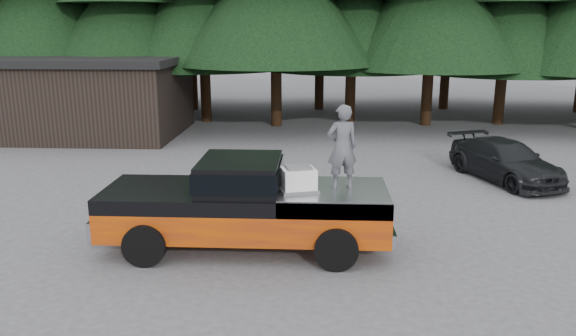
{
  "coord_description": "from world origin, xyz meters",
  "views": [
    {
      "loc": [
        0.9,
        -11.44,
        4.54
      ],
      "look_at": [
        0.3,
        0.0,
        1.63
      ],
      "focal_mm": 35.0,
      "sensor_mm": 36.0,
      "label": 1
    }
  ],
  "objects_px": {
    "air_compressor": "(298,180)",
    "utility_building": "(85,95)",
    "man_on_bed": "(342,147)",
    "parked_car": "(505,161)",
    "pickup_truck": "(246,218)"
  },
  "relations": [
    {
      "from": "air_compressor",
      "to": "utility_building",
      "type": "relative_size",
      "value": 0.08
    },
    {
      "from": "air_compressor",
      "to": "man_on_bed",
      "type": "relative_size",
      "value": 0.38
    },
    {
      "from": "man_on_bed",
      "to": "parked_car",
      "type": "height_order",
      "value": "man_on_bed"
    },
    {
      "from": "pickup_truck",
      "to": "parked_car",
      "type": "bearing_deg",
      "value": 38.92
    },
    {
      "from": "pickup_truck",
      "to": "air_compressor",
      "type": "xyz_separation_m",
      "value": [
        1.09,
        -0.22,
        0.89
      ]
    },
    {
      "from": "man_on_bed",
      "to": "utility_building",
      "type": "relative_size",
      "value": 0.2
    },
    {
      "from": "air_compressor",
      "to": "utility_building",
      "type": "distance_m",
      "value": 15.87
    },
    {
      "from": "man_on_bed",
      "to": "air_compressor",
      "type": "bearing_deg",
      "value": 0.73
    },
    {
      "from": "parked_car",
      "to": "utility_building",
      "type": "xyz_separation_m",
      "value": [
        -15.58,
        6.7,
        1.07
      ]
    },
    {
      "from": "air_compressor",
      "to": "man_on_bed",
      "type": "height_order",
      "value": "man_on_bed"
    },
    {
      "from": "man_on_bed",
      "to": "parked_car",
      "type": "bearing_deg",
      "value": -147.15
    },
    {
      "from": "pickup_truck",
      "to": "parked_car",
      "type": "height_order",
      "value": "pickup_truck"
    },
    {
      "from": "pickup_truck",
      "to": "parked_car",
      "type": "xyz_separation_m",
      "value": [
        7.13,
        5.76,
        -0.06
      ]
    },
    {
      "from": "air_compressor",
      "to": "utility_building",
      "type": "bearing_deg",
      "value": 110.49
    },
    {
      "from": "pickup_truck",
      "to": "man_on_bed",
      "type": "relative_size",
      "value": 3.5
    }
  ]
}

